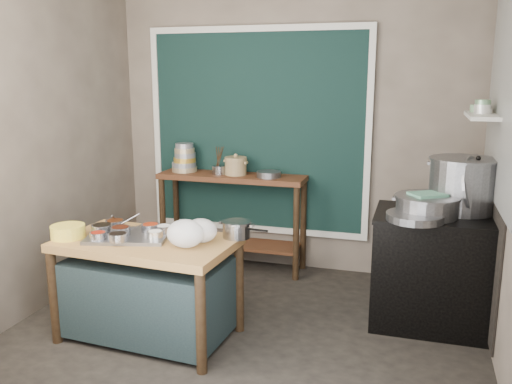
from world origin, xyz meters
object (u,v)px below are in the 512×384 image
(ceramic_crock, at_px, (236,167))
(stock_pot, at_px, (462,185))
(prep_table, at_px, (149,289))
(saucepan, at_px, (237,229))
(steamer, at_px, (427,206))
(yellow_basin, at_px, (68,231))
(utensil_cup, at_px, (219,170))
(stove_block, at_px, (434,271))
(condiment_tray, at_px, (129,236))
(back_counter, at_px, (232,221))

(ceramic_crock, distance_m, stock_pot, 2.11)
(prep_table, height_order, saucepan, saucepan)
(steamer, bearing_deg, yellow_basin, -160.57)
(saucepan, xyz_separation_m, utensil_cup, (-0.63, 1.31, 0.18))
(prep_table, bearing_deg, stove_block, 26.96)
(saucepan, relative_size, utensil_cup, 1.56)
(stove_block, height_order, steamer, steamer)
(ceramic_crock, relative_size, steamer, 0.47)
(prep_table, distance_m, ceramic_crock, 1.71)
(yellow_basin, height_order, saucepan, saucepan)
(stove_block, distance_m, condiment_tray, 2.33)
(utensil_cup, xyz_separation_m, steamer, (1.94, -0.80, -0.03))
(saucepan, relative_size, ceramic_crock, 0.97)
(prep_table, relative_size, ceramic_crock, 5.52)
(condiment_tray, distance_m, yellow_basin, 0.44)
(condiment_tray, relative_size, utensil_cup, 4.04)
(condiment_tray, distance_m, steamer, 2.20)
(yellow_basin, bearing_deg, stove_block, 20.71)
(prep_table, relative_size, stock_pot, 2.37)
(stove_block, height_order, utensil_cup, utensil_cup)
(prep_table, distance_m, steamer, 2.14)
(stove_block, bearing_deg, yellow_basin, -159.29)
(ceramic_crock, bearing_deg, condiment_tray, -100.38)
(stock_pot, bearing_deg, saucepan, -154.67)
(prep_table, bearing_deg, utensil_cup, 94.85)
(back_counter, relative_size, utensil_cup, 10.29)
(back_counter, relative_size, steamer, 3.01)
(back_counter, relative_size, stock_pot, 2.74)
(yellow_basin, relative_size, steamer, 0.51)
(prep_table, distance_m, stock_pot, 2.48)
(utensil_cup, distance_m, ceramic_crock, 0.17)
(back_counter, distance_m, stock_pot, 2.24)
(stove_block, xyz_separation_m, steamer, (-0.09, -0.10, 0.53))
(back_counter, bearing_deg, stock_pot, -16.03)
(condiment_tray, distance_m, saucepan, 0.79)
(condiment_tray, relative_size, stock_pot, 1.08)
(utensil_cup, bearing_deg, prep_table, -89.09)
(utensil_cup, xyz_separation_m, ceramic_crock, (0.16, 0.02, 0.03))
(stove_block, relative_size, yellow_basin, 3.69)
(stove_block, relative_size, saucepan, 4.10)
(back_counter, height_order, utensil_cup, utensil_cup)
(prep_table, xyz_separation_m, ceramic_crock, (0.14, 1.58, 0.65))
(yellow_basin, distance_m, stock_pot, 2.96)
(saucepan, xyz_separation_m, stock_pot, (1.57, 0.74, 0.28))
(condiment_tray, height_order, utensil_cup, utensil_cup)
(stove_block, bearing_deg, ceramic_crock, 158.59)
(prep_table, xyz_separation_m, stock_pot, (2.17, 0.99, 0.71))
(utensil_cup, bearing_deg, back_counter, 10.59)
(condiment_tray, height_order, stock_pot, stock_pot)
(saucepan, height_order, utensil_cup, utensil_cup)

